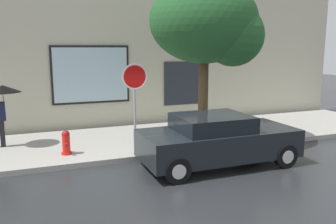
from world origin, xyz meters
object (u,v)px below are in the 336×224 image
at_px(street_tree, 210,25).
at_px(stop_sign, 135,89).
at_px(pedestrian_with_umbrella, 1,97).
at_px(parked_car, 217,140).
at_px(fire_hydrant, 66,143).

distance_m(street_tree, stop_sign, 3.05).
distance_m(pedestrian_with_umbrella, stop_sign, 4.09).
relative_size(parked_car, stop_sign, 1.64).
xyz_separation_m(parked_car, pedestrian_with_umbrella, (-5.47, 3.54, 0.99)).
relative_size(fire_hydrant, street_tree, 0.14).
xyz_separation_m(parked_car, stop_sign, (-1.78, 1.80, 1.26)).
height_order(fire_hydrant, pedestrian_with_umbrella, pedestrian_with_umbrella).
distance_m(parked_car, street_tree, 3.63).
height_order(parked_car, pedestrian_with_umbrella, pedestrian_with_umbrella).
distance_m(pedestrian_with_umbrella, street_tree, 6.71).
relative_size(fire_hydrant, stop_sign, 0.27).
bearing_deg(pedestrian_with_umbrella, street_tree, -16.71).
xyz_separation_m(street_tree, stop_sign, (-2.40, 0.09, -1.88)).
height_order(fire_hydrant, stop_sign, stop_sign).
bearing_deg(street_tree, fire_hydrant, 176.12).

